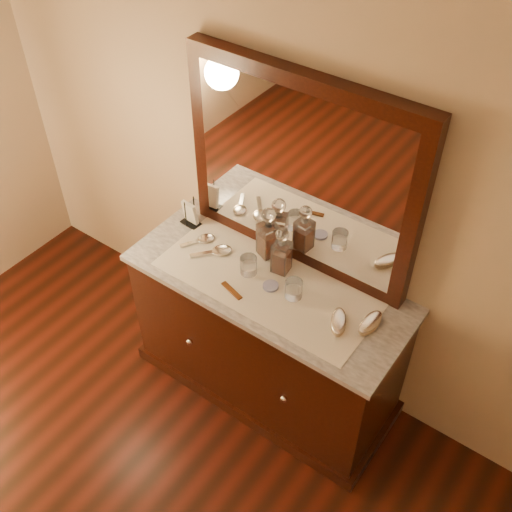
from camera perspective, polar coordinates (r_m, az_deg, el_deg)
name	(u,v)px	position (r m, az deg, el deg)	size (l,w,h in m)	color
dresser_cabinet	(267,338)	(3.32, 1.02, -7.69)	(1.40, 0.55, 0.82)	black
dresser_plinth	(266,379)	(3.62, 0.95, -11.37)	(1.46, 0.59, 0.08)	black
knob_left	(189,342)	(3.27, -6.23, -7.96)	(0.04, 0.04, 0.04)	silver
knob_right	(284,399)	(3.05, 2.61, -13.17)	(0.04, 0.04, 0.04)	silver
marble_top	(268,284)	(3.00, 1.12, -2.60)	(1.44, 0.59, 0.03)	silver
mirror_frame	(300,174)	(2.82, 4.14, 7.62)	(1.20, 0.08, 1.00)	black
mirror_glass	(296,178)	(2.79, 3.76, 7.30)	(1.06, 0.01, 0.86)	white
lace_runner	(266,284)	(2.98, 0.90, -2.60)	(1.10, 0.45, 0.00)	white
pin_dish	(271,286)	(2.95, 1.38, -2.81)	(0.08, 0.08, 0.01)	silver
comb	(232,290)	(2.94, -2.28, -3.24)	(0.14, 0.03, 0.01)	brown
napkin_rack	(190,214)	(3.29, -6.16, 3.91)	(0.11, 0.07, 0.16)	black
decanter_left	(268,237)	(3.05, 1.13, 1.77)	(0.11, 0.11, 0.29)	#8D3614
decanter_right	(282,254)	(2.97, 2.41, 0.14)	(0.09, 0.09, 0.27)	#8D3614
brush_near	(338,322)	(2.81, 7.69, -6.12)	(0.14, 0.18, 0.04)	tan
brush_far	(370,323)	(2.83, 10.62, -6.17)	(0.08, 0.17, 0.04)	tan
hand_mirror_outer	(203,239)	(3.21, -4.96, 1.56)	(0.14, 0.19, 0.02)	silver
hand_mirror_inner	(218,251)	(3.13, -3.56, 0.47)	(0.18, 0.20, 0.02)	silver
tumblers	(271,277)	(2.94, 1.37, -1.96)	(0.35, 0.09, 0.10)	white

